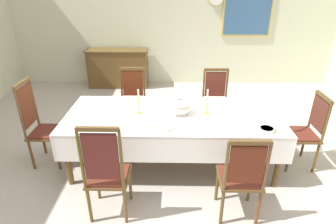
# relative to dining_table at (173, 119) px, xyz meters

# --- Properties ---
(ground) EXTENTS (7.63, 6.86, 0.04)m
(ground) POSITION_rel_dining_table_xyz_m (0.00, -0.01, -0.72)
(ground) COLOR #B7AEA3
(back_wall) EXTENTS (7.63, 0.08, 3.49)m
(back_wall) POSITION_rel_dining_table_xyz_m (0.00, 3.46, 1.04)
(back_wall) COLOR beige
(back_wall) RESTS_ON ground
(dining_table) EXTENTS (2.81, 1.17, 0.77)m
(dining_table) POSITION_rel_dining_table_xyz_m (0.00, 0.00, 0.00)
(dining_table) COLOR brown
(dining_table) RESTS_ON ground
(tablecloth) EXTENTS (2.83, 1.19, 0.36)m
(tablecloth) POSITION_rel_dining_table_xyz_m (0.00, 0.00, -0.01)
(tablecloth) COLOR white
(tablecloth) RESTS_ON dining_table
(chair_south_a) EXTENTS (0.44, 0.42, 1.18)m
(chair_south_a) POSITION_rel_dining_table_xyz_m (-0.68, -1.00, -0.11)
(chair_south_a) COLOR brown
(chair_south_a) RESTS_ON ground
(chair_north_a) EXTENTS (0.44, 0.42, 1.08)m
(chair_north_a) POSITION_rel_dining_table_xyz_m (-0.68, 0.99, -0.15)
(chair_north_a) COLOR brown
(chair_north_a) RESTS_ON ground
(chair_south_b) EXTENTS (0.44, 0.42, 1.06)m
(chair_south_b) POSITION_rel_dining_table_xyz_m (0.72, -0.99, -0.15)
(chair_south_b) COLOR #4F3F18
(chair_south_b) RESTS_ON ground
(chair_north_b) EXTENTS (0.44, 0.42, 1.07)m
(chair_north_b) POSITION_rel_dining_table_xyz_m (0.72, 0.99, -0.15)
(chair_north_b) COLOR brown
(chair_north_b) RESTS_ON ground
(chair_head_west) EXTENTS (0.42, 0.44, 1.22)m
(chair_head_west) POSITION_rel_dining_table_xyz_m (-1.82, 0.00, -0.10)
(chair_head_west) COLOR #5E3515
(chair_head_west) RESTS_ON ground
(chair_head_east) EXTENTS (0.42, 0.44, 1.05)m
(chair_head_east) POSITION_rel_dining_table_xyz_m (1.81, 0.00, -0.15)
(chair_head_east) COLOR #4E3E26
(chair_head_east) RESTS_ON ground
(soup_tureen) EXTENTS (0.28, 0.28, 0.22)m
(soup_tureen) POSITION_rel_dining_table_xyz_m (0.09, 0.00, 0.18)
(soup_tureen) COLOR white
(soup_tureen) RESTS_ON tablecloth
(candlestick_west) EXTENTS (0.07, 0.07, 0.34)m
(candlestick_west) POSITION_rel_dining_table_xyz_m (-0.44, 0.00, 0.21)
(candlestick_west) COLOR gold
(candlestick_west) RESTS_ON tablecloth
(candlestick_east) EXTENTS (0.07, 0.07, 0.35)m
(candlestick_east) POSITION_rel_dining_table_xyz_m (0.44, 0.00, 0.21)
(candlestick_east) COLOR gold
(candlestick_east) RESTS_ON tablecloth
(bowl_near_left) EXTENTS (0.20, 0.20, 0.04)m
(bowl_near_left) POSITION_rel_dining_table_xyz_m (-0.12, -0.42, 0.09)
(bowl_near_left) COLOR white
(bowl_near_left) RESTS_ON tablecloth
(bowl_near_right) EXTENTS (0.18, 0.18, 0.04)m
(bowl_near_right) POSITION_rel_dining_table_xyz_m (1.10, -0.44, 0.10)
(bowl_near_right) COLOR white
(bowl_near_right) RESTS_ON tablecloth
(spoon_primary) EXTENTS (0.04, 0.18, 0.01)m
(spoon_primary) POSITION_rel_dining_table_xyz_m (-0.25, -0.40, 0.08)
(spoon_primary) COLOR gold
(spoon_primary) RESTS_ON tablecloth
(spoon_secondary) EXTENTS (0.06, 0.17, 0.01)m
(spoon_secondary) POSITION_rel_dining_table_xyz_m (1.22, -0.42, 0.08)
(spoon_secondary) COLOR gold
(spoon_secondary) RESTS_ON tablecloth
(sideboard) EXTENTS (1.44, 0.48, 0.90)m
(sideboard) POSITION_rel_dining_table_xyz_m (-1.32, 3.14, -0.25)
(sideboard) COLOR brown
(sideboard) RESTS_ON ground
(framed_painting) EXTENTS (1.13, 0.05, 1.04)m
(framed_painting) POSITION_rel_dining_table_xyz_m (1.69, 3.39, 0.99)
(framed_painting) COLOR #D1B251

